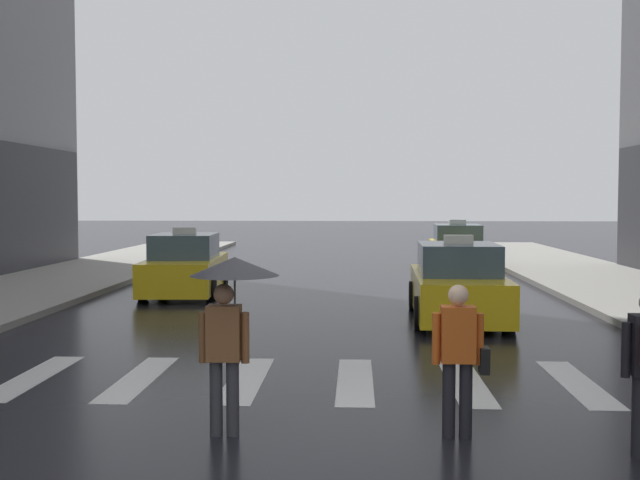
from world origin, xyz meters
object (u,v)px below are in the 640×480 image
(taxi_third, at_px, (457,249))
(pedestrian_with_umbrella, at_px, (231,296))
(taxi_second, at_px, (185,267))
(taxi_lead, at_px, (458,286))
(pedestrian_with_handbag, at_px, (459,351))

(taxi_third, xyz_separation_m, pedestrian_with_umbrella, (-5.03, -20.03, 0.79))
(taxi_second, distance_m, pedestrian_with_umbrella, 12.61)
(taxi_lead, relative_size, taxi_second, 0.99)
(taxi_second, xyz_separation_m, pedestrian_with_umbrella, (3.24, -12.16, 0.79))
(pedestrian_with_umbrella, bearing_deg, taxi_third, 75.91)
(pedestrian_with_umbrella, xyz_separation_m, pedestrian_with_handbag, (2.45, 0.04, -0.58))
(taxi_second, distance_m, pedestrian_with_handbag, 13.39)
(taxi_second, xyz_separation_m, pedestrian_with_handbag, (5.69, -12.12, 0.21))
(taxi_third, bearing_deg, pedestrian_with_umbrella, -104.09)
(taxi_third, bearing_deg, taxi_second, -136.42)
(taxi_second, bearing_deg, taxi_lead, -30.96)
(taxi_lead, xyz_separation_m, taxi_third, (1.54, 11.91, 0.00))
(taxi_lead, distance_m, pedestrian_with_umbrella, 8.87)
(taxi_lead, xyz_separation_m, pedestrian_with_umbrella, (-3.49, -8.12, 0.79))
(taxi_lead, distance_m, pedestrian_with_handbag, 8.15)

